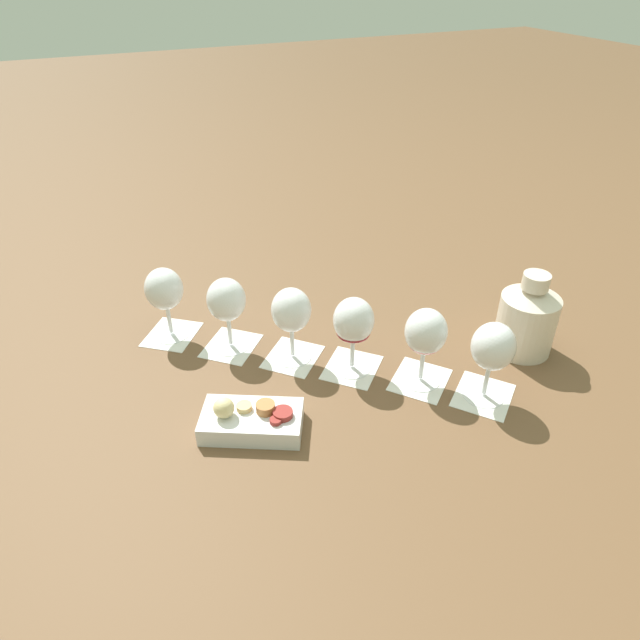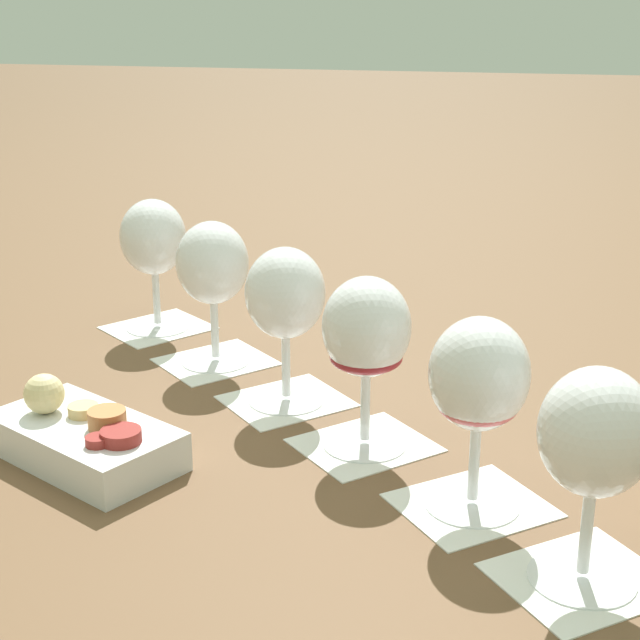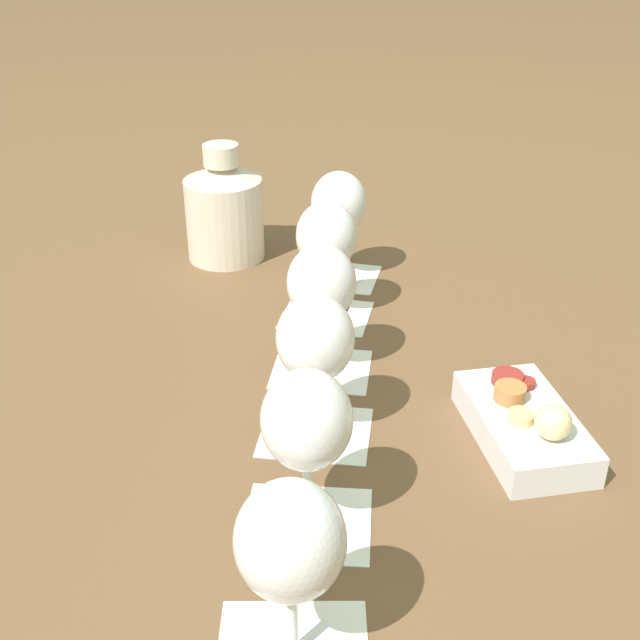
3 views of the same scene
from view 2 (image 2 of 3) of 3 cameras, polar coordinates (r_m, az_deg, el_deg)
The scene contains 14 objects.
ground_plane at distance 0.94m, azimuth -0.02°, elevation -5.89°, with size 8.00×8.00×0.00m, color brown.
tasting_card_0 at distance 0.73m, azimuth 14.98°, elevation -14.33°, with size 0.15×0.15×0.00m.
tasting_card_1 at distance 0.80m, azimuth 8.83°, elevation -10.58°, with size 0.15×0.15×0.00m.
tasting_card_2 at distance 0.89m, azimuth 2.62°, elevation -7.26°, with size 0.15×0.15×0.00m.
tasting_card_3 at distance 0.98m, azimuth -1.96°, elevation -4.71°, with size 0.15×0.15×0.00m.
tasting_card_4 at distance 1.08m, azimuth -6.07°, elevation -2.40°, with size 0.15×0.15×0.00m.
tasting_card_5 at distance 1.20m, azimuth -9.40°, elevation -0.43°, with size 0.15×0.15×0.00m.
wine_glass_0 at distance 0.68m, azimuth 15.71°, elevation -6.99°, with size 0.08×0.08×0.16m.
wine_glass_1 at distance 0.76m, azimuth 9.21°, elevation -3.76°, with size 0.08×0.08×0.16m.
wine_glass_2 at distance 0.85m, azimuth 2.72°, elevation -0.98°, with size 0.08×0.08×0.16m.
wine_glass_3 at distance 0.94m, azimuth -2.03°, elevation 1.06°, with size 0.08×0.08×0.16m.
wine_glass_4 at distance 1.05m, azimuth -6.27°, elevation 2.86°, with size 0.08×0.08×0.16m.
wine_glass_5 at distance 1.17m, azimuth -9.67°, elevation 4.35°, with size 0.08×0.08×0.16m.
snack_dish at distance 0.88m, azimuth -13.62°, elevation -6.64°, with size 0.20×0.16×0.07m.
Camera 2 is at (-0.18, 0.83, 0.39)m, focal length 55.00 mm.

